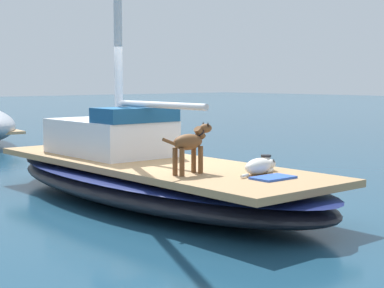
{
  "coord_description": "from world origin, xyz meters",
  "views": [
    {
      "loc": [
        -6.0,
        -7.91,
        1.96
      ],
      "look_at": [
        0.0,
        -1.0,
        1.01
      ],
      "focal_mm": 58.63,
      "sensor_mm": 36.0,
      "label": 1
    }
  ],
  "objects_px": {
    "dog_white": "(260,166)",
    "dog_brown": "(190,144)",
    "sailboat_main": "(151,181)",
    "deck_winch": "(266,162)",
    "deck_towel": "(273,178)"
  },
  "relations": [
    {
      "from": "dog_white",
      "to": "dog_brown",
      "type": "bearing_deg",
      "value": 139.97
    },
    {
      "from": "dog_brown",
      "to": "dog_white",
      "type": "distance_m",
      "value": 1.01
    },
    {
      "from": "sailboat_main",
      "to": "deck_winch",
      "type": "height_order",
      "value": "deck_winch"
    },
    {
      "from": "deck_winch",
      "to": "deck_towel",
      "type": "bearing_deg",
      "value": -131.45
    },
    {
      "from": "dog_white",
      "to": "deck_winch",
      "type": "height_order",
      "value": "dog_white"
    },
    {
      "from": "sailboat_main",
      "to": "dog_white",
      "type": "distance_m",
      "value": 2.14
    },
    {
      "from": "deck_towel",
      "to": "dog_white",
      "type": "bearing_deg",
      "value": 65.97
    },
    {
      "from": "dog_white",
      "to": "deck_towel",
      "type": "xyz_separation_m",
      "value": [
        -0.18,
        -0.41,
        -0.09
      ]
    },
    {
      "from": "dog_brown",
      "to": "deck_winch",
      "type": "distance_m",
      "value": 1.23
    },
    {
      "from": "deck_towel",
      "to": "deck_winch",
      "type": "bearing_deg",
      "value": 48.55
    },
    {
      "from": "deck_winch",
      "to": "deck_towel",
      "type": "height_order",
      "value": "deck_winch"
    },
    {
      "from": "dog_brown",
      "to": "deck_winch",
      "type": "bearing_deg",
      "value": -18.01
    },
    {
      "from": "dog_brown",
      "to": "dog_white",
      "type": "xyz_separation_m",
      "value": [
        0.73,
        -0.62,
        -0.32
      ]
    },
    {
      "from": "deck_winch",
      "to": "deck_towel",
      "type": "distance_m",
      "value": 0.88
    },
    {
      "from": "sailboat_main",
      "to": "dog_brown",
      "type": "relative_size",
      "value": 7.74
    }
  ]
}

